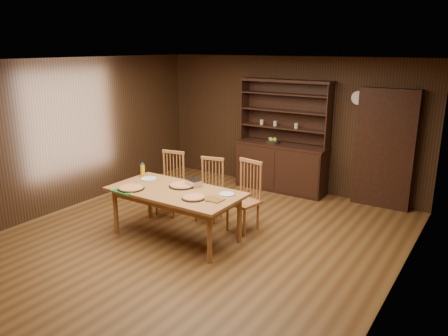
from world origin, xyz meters
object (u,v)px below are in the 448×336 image
Objects in this scene: china_hutch at (282,161)px; chair_center at (210,187)px; chair_right at (246,193)px; dining_table at (175,195)px; juice_bottle at (143,170)px; chair_left at (171,180)px.

chair_center is (-0.32, -1.99, -0.05)m from china_hutch.
chair_center is at bearing -175.46° from chair_right.
dining_table is 0.96m from juice_bottle.
juice_bottle is at bearing -117.94° from chair_left.
china_hutch reaches higher than chair_left.
juice_bottle is (-0.90, 0.27, 0.18)m from dining_table.
chair_right is at bearing 50.67° from dining_table.
chair_center is at bearing -99.11° from china_hutch.
dining_table is 1.93× the size of chair_center.
juice_bottle is (-1.60, -0.59, 0.26)m from chair_right.
china_hutch is 2.09m from chair_right.
china_hutch is 2.91m from juice_bottle.
dining_table is (-0.30, -2.91, 0.08)m from china_hutch.
chair_center reaches higher than juice_bottle.
chair_right reaches higher than chair_center.
chair_right is at bearing -78.97° from china_hutch.
juice_bottle is at bearing -156.09° from chair_center.
juice_bottle is at bearing 163.02° from dining_table.
china_hutch is at bearing 84.05° from dining_table.
china_hutch is 1.09× the size of dining_table.
chair_right reaches higher than juice_bottle.
dining_table is 9.22× the size of juice_bottle.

